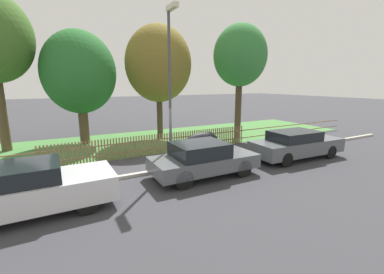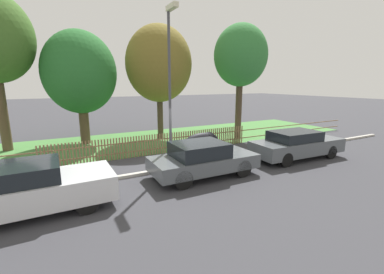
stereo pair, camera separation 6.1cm
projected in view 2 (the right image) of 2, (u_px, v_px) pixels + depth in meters
The scene contains 12 objects.
ground_plane at pixel (182, 169), 10.67m from camera, with size 120.00×120.00×0.00m, color #38383D.
kerb_stone at pixel (181, 167), 10.74m from camera, with size 28.95×0.20×0.12m, color #B2ADA3.
grass_strip at pixel (140, 141), 15.75m from camera, with size 28.95×6.48×0.01m, color #477F3D.
park_fence at pixel (159, 144), 12.85m from camera, with size 28.95×0.05×1.04m.
parked_car_silver_hatchback at pixel (24, 189), 6.90m from camera, with size 4.55×1.84×1.41m.
parked_car_black_saloon at pixel (202, 159), 9.76m from camera, with size 4.08×1.84×1.33m.
parked_car_navy_estate at pixel (297, 144), 12.04m from camera, with size 4.64×1.82×1.33m.
covered_motorcycle at pixel (203, 141), 12.74m from camera, with size 2.06×0.76×1.11m.
tree_behind_motorcycle at pixel (80, 73), 14.40m from camera, with size 4.00×4.00×6.40m.
tree_mid_park at pixel (159, 64), 15.70m from camera, with size 4.04×4.04×6.98m.
tree_far_left at pixel (241, 56), 15.83m from camera, with size 3.30×3.30×7.08m.
street_lamp at pixel (170, 72), 10.06m from camera, with size 0.20×0.78×6.34m.
Camera 2 is at (-4.39, -9.17, 3.51)m, focal length 24.00 mm.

